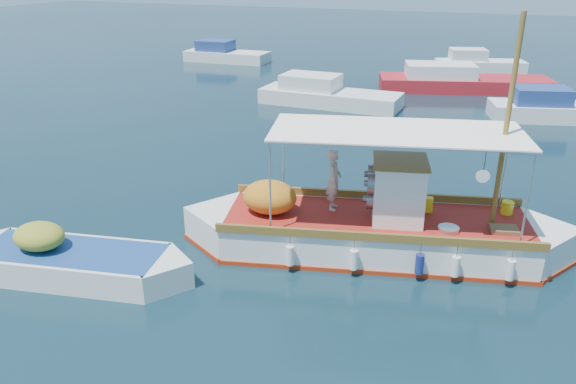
% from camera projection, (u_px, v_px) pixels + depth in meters
% --- Properties ---
extents(ground, '(160.00, 160.00, 0.00)m').
position_uv_depth(ground, '(339.00, 256.00, 15.07)').
color(ground, black).
rests_on(ground, ground).
extents(fishing_caique, '(10.36, 4.68, 6.51)m').
position_uv_depth(fishing_caique, '(373.00, 231.00, 15.18)').
color(fishing_caique, white).
rests_on(fishing_caique, ground).
extents(dinghy, '(6.27, 2.62, 1.56)m').
position_uv_depth(dinghy, '(70.00, 264.00, 14.02)').
color(dinghy, white).
rests_on(dinghy, ground).
extents(bg_boat_nw, '(7.70, 2.64, 1.80)m').
position_uv_depth(bg_boat_nw, '(326.00, 96.00, 30.64)').
color(bg_boat_nw, silver).
rests_on(bg_boat_nw, ground).
extents(bg_boat_n, '(10.51, 5.52, 1.80)m').
position_uv_depth(bg_boat_n, '(459.00, 82.00, 34.09)').
color(bg_boat_n, '#A91C23').
rests_on(bg_boat_n, ground).
extents(bg_boat_ne, '(6.88, 3.80, 1.80)m').
position_uv_depth(bg_boat_ne, '(555.00, 110.00, 27.78)').
color(bg_boat_ne, silver).
rests_on(bg_boat_ne, ground).
extents(bg_boat_far_w, '(6.60, 2.49, 1.80)m').
position_uv_depth(bg_boat_far_w, '(225.00, 55.00, 43.90)').
color(bg_boat_far_w, silver).
rests_on(bg_boat_far_w, ground).
extents(bg_boat_far_n, '(6.41, 3.73, 1.80)m').
position_uv_depth(bg_boat_far_n, '(477.00, 65.00, 39.81)').
color(bg_boat_far_n, silver).
rests_on(bg_boat_far_n, ground).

